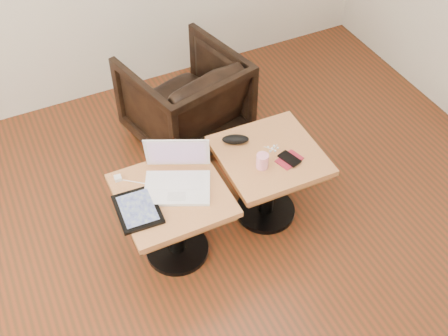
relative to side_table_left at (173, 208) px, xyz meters
name	(u,v)px	position (x,y,z in m)	size (l,w,h in m)	color
room_shell	(228,144)	(0.03, -0.60, 0.97)	(4.52, 4.52, 2.71)	#412814
side_table_left	(173,208)	(0.00, 0.00, 0.00)	(0.56, 0.56, 0.51)	black
side_table_right	(269,169)	(0.61, 0.04, 0.00)	(0.57, 0.57, 0.51)	black
laptop	(177,176)	(0.06, 0.05, 0.17)	(0.43, 0.41, 0.24)	white
tablet	(138,209)	(-0.20, -0.04, 0.14)	(0.23, 0.28, 0.02)	black
charging_adapter	(118,178)	(-0.22, 0.21, 0.14)	(0.04, 0.04, 0.02)	white
glasses_case	(235,139)	(0.47, 0.20, 0.15)	(0.15, 0.07, 0.05)	black
striped_cup	(262,161)	(0.52, -0.04, 0.17)	(0.07, 0.07, 0.09)	#F6417A
earbuds_tangle	(273,149)	(0.64, 0.06, 0.13)	(0.07, 0.06, 0.01)	white
phone_on_sleeve	(289,159)	(0.68, -0.06, 0.13)	(0.16, 0.14, 0.02)	maroon
armchair	(185,99)	(0.45, 0.91, -0.06)	(0.69, 0.71, 0.64)	black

